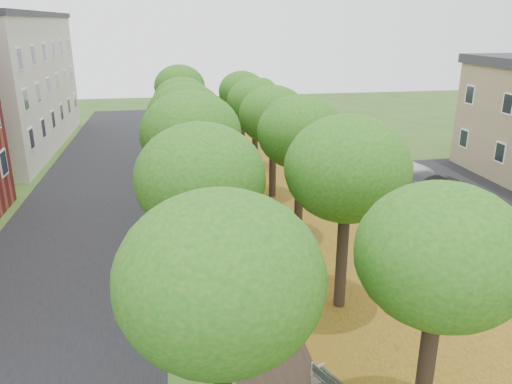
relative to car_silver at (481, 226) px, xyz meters
name	(u,v)px	position (x,y,z in m)	size (l,w,h in m)	color
street_asphalt	(85,227)	(-18.50, 4.55, -0.63)	(8.00, 70.00, 0.01)	black
footpath	(235,218)	(-11.00, 4.55, -0.63)	(3.20, 70.00, 0.01)	black
leaf_verge	(327,212)	(-6.00, 4.55, -0.63)	(7.50, 70.00, 0.01)	olive
parking_lot	(462,197)	(2.50, 5.55, -0.63)	(9.00, 16.00, 0.01)	black
tree_row_west	(188,129)	(-13.20, 4.55, 4.12)	(4.07, 34.07, 6.51)	black
tree_row_east	(285,126)	(-8.40, 4.55, 4.12)	(4.07, 34.07, 6.51)	black
car_silver	(481,226)	(0.00, 0.00, 0.00)	(1.49, 3.70, 1.26)	silver
car_red	(479,223)	(0.00, 0.20, 0.05)	(1.45, 4.16, 1.37)	maroon
car_grey	(430,182)	(1.02, 6.68, -0.02)	(1.72, 4.24, 1.23)	#37373C
car_white	(395,169)	(0.00, 9.38, 0.07)	(2.32, 5.04, 1.40)	silver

